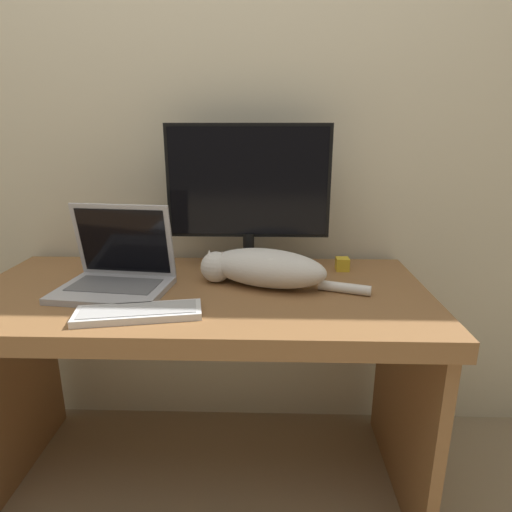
# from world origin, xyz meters

# --- Properties ---
(wall_back) EXTENTS (6.40, 0.06, 2.60)m
(wall_back) POSITION_xyz_m (0.00, 0.74, 1.30)
(wall_back) COLOR beige
(wall_back) RESTS_ON ground_plane
(desk) EXTENTS (1.46, 0.68, 0.74)m
(desk) POSITION_xyz_m (0.00, 0.34, 0.59)
(desk) COLOR olive
(desk) RESTS_ON ground_plane
(monitor) EXTENTS (0.56, 0.21, 0.51)m
(monitor) POSITION_xyz_m (0.15, 0.54, 1.02)
(monitor) COLOR black
(monitor) RESTS_ON desk
(laptop) EXTENTS (0.36, 0.29, 0.27)m
(laptop) POSITION_xyz_m (-0.26, 0.33, 0.79)
(laptop) COLOR #B7B7BC
(laptop) RESTS_ON desk
(external_keyboard) EXTENTS (0.35, 0.17, 0.02)m
(external_keyboard) POSITION_xyz_m (-0.13, 0.13, 0.75)
(external_keyboard) COLOR white
(external_keyboard) RESTS_ON desk
(cat) EXTENTS (0.55, 0.28, 0.12)m
(cat) POSITION_xyz_m (0.20, 0.38, 0.81)
(cat) COLOR silver
(cat) RESTS_ON desk
(small_toy) EXTENTS (0.05, 0.05, 0.05)m
(small_toy) POSITION_xyz_m (0.49, 0.54, 0.77)
(small_toy) COLOR gold
(small_toy) RESTS_ON desk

